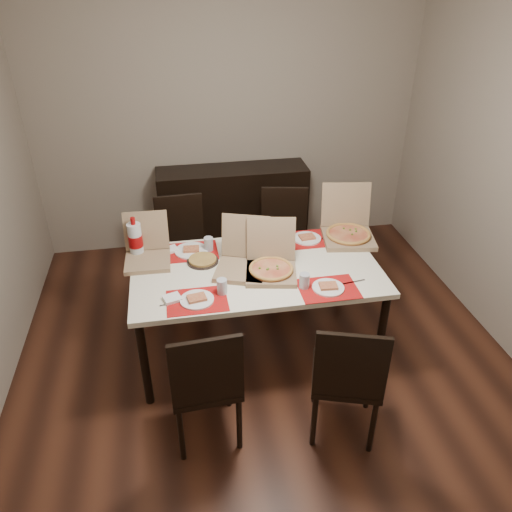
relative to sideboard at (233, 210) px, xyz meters
name	(u,v)px	position (x,y,z in m)	size (l,w,h in m)	color
ground	(266,361)	(0.00, -1.78, -0.46)	(3.80, 4.00, 0.02)	#432114
room_walls	(256,123)	(0.00, -1.35, 1.28)	(3.84, 4.02, 2.62)	gray
sideboard	(233,210)	(0.00, 0.00, 0.00)	(1.50, 0.40, 0.90)	black
dining_table	(256,275)	(-0.05, -1.61, 0.23)	(1.80, 1.00, 0.75)	#EFE6C9
chair_near_left	(205,381)	(-0.51, -2.44, 0.06)	(0.44, 0.44, 0.93)	black
chair_near_right	(347,376)	(0.35, -2.55, 0.06)	(0.53, 0.53, 0.93)	black
chair_far_left	(182,244)	(-0.56, -0.73, 0.06)	(0.43, 0.43, 0.93)	black
chair_far_right	(284,235)	(0.37, -0.73, 0.06)	(0.49, 0.49, 0.93)	black
setting_near_left	(201,296)	(-0.48, -1.93, 0.32)	(0.45, 0.30, 0.11)	#BB0C0D
setting_near_right	(321,286)	(0.34, -1.95, 0.32)	(0.49, 0.30, 0.11)	#BB0C0D
setting_far_left	(193,249)	(-0.48, -1.29, 0.32)	(0.47, 0.30, 0.11)	#BB0C0D
setting_far_right	(301,239)	(0.38, -1.29, 0.32)	(0.43, 0.30, 0.11)	#BB0C0D
napkin_loose	(264,267)	(0.01, -1.63, 0.31)	(0.12, 0.11, 0.02)	white
pizza_box_center	(271,266)	(0.05, -1.69, 0.36)	(0.42, 0.45, 0.36)	#886C4E
pizza_box_right	(348,231)	(0.76, -1.30, 0.36)	(0.46, 0.49, 0.40)	#886C4E
pizza_box_left	(147,253)	(-0.82, -1.36, 0.36)	(0.34, 0.37, 0.33)	#886C4E
pizza_box_extra	(242,262)	(-0.15, -1.61, 0.36)	(0.46, 0.49, 0.36)	#886C4E
faina_plate	(203,260)	(-0.42, -1.46, 0.31)	(0.24, 0.24, 0.03)	black
dip_bowl	(274,251)	(0.13, -1.42, 0.31)	(0.12, 0.12, 0.03)	white
soda_bottle	(135,240)	(-0.90, -1.28, 0.43)	(0.11, 0.11, 0.32)	silver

